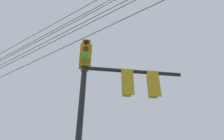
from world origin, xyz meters
name	(u,v)px	position (x,y,z in m)	size (l,w,h in m)	color
signal_mast_assembly	(104,94)	(0.16, 0.35, 5.17)	(3.14, 3.01, 7.25)	black
overhead_wire_span	(113,5)	(0.85, -0.09, 8.83)	(27.17, 1.48, 2.07)	black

